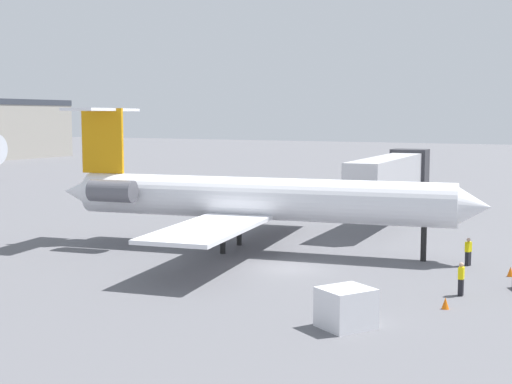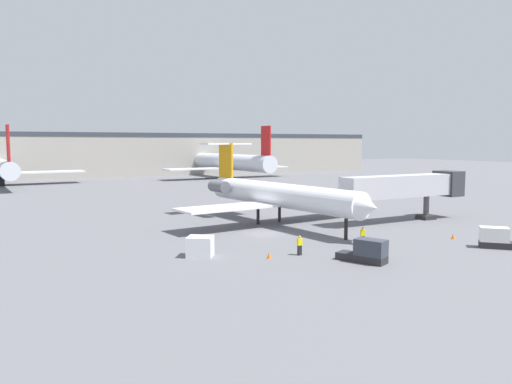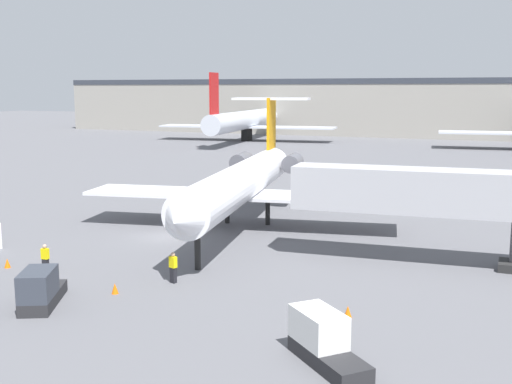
{
  "view_description": "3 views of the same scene",
  "coord_description": "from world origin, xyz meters",
  "px_view_note": "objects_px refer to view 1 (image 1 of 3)",
  "views": [
    {
      "loc": [
        -37.15,
        -18.28,
        8.93
      ],
      "look_at": [
        5.65,
        5.2,
        3.74
      ],
      "focal_mm": 49.95,
      "sensor_mm": 36.0,
      "label": 1
    },
    {
      "loc": [
        -22.32,
        -46.41,
        9.46
      ],
      "look_at": [
        1.61,
        5.39,
        3.85
      ],
      "focal_mm": 34.69,
      "sensor_mm": 36.0,
      "label": 2
    },
    {
      "loc": [
        22.45,
        -37.43,
        10.27
      ],
      "look_at": [
        5.98,
        1.98,
        3.25
      ],
      "focal_mm": 44.02,
      "sensor_mm": 36.0,
      "label": 3
    }
  ],
  "objects_px": {
    "regional_jet": "(247,197)",
    "traffic_cone_near": "(445,303)",
    "ground_crew_marshaller": "(461,279)",
    "jet_bridge": "(393,173)",
    "traffic_cone_far": "(510,272)",
    "ground_crew_loader": "(468,252)",
    "cargo_container_uld": "(346,308)"
  },
  "relations": [
    {
      "from": "regional_jet",
      "to": "jet_bridge",
      "type": "distance_m",
      "value": 16.84
    },
    {
      "from": "ground_crew_marshaller",
      "to": "cargo_container_uld",
      "type": "relative_size",
      "value": 0.62
    },
    {
      "from": "regional_jet",
      "to": "traffic_cone_far",
      "type": "relative_size",
      "value": 53.53
    },
    {
      "from": "ground_crew_marshaller",
      "to": "cargo_container_uld",
      "type": "bearing_deg",
      "value": 158.75
    },
    {
      "from": "jet_bridge",
      "to": "regional_jet",
      "type": "bearing_deg",
      "value": 163.61
    },
    {
      "from": "regional_jet",
      "to": "ground_crew_marshaller",
      "type": "distance_m",
      "value": 16.51
    },
    {
      "from": "cargo_container_uld",
      "to": "traffic_cone_far",
      "type": "relative_size",
      "value": 4.98
    },
    {
      "from": "ground_crew_loader",
      "to": "jet_bridge",
      "type": "bearing_deg",
      "value": 33.5
    },
    {
      "from": "ground_crew_marshaller",
      "to": "ground_crew_loader",
      "type": "bearing_deg",
      "value": 9.63
    },
    {
      "from": "jet_bridge",
      "to": "cargo_container_uld",
      "type": "xyz_separation_m",
      "value": [
        -29.42,
        -7.55,
        -3.42
      ]
    },
    {
      "from": "traffic_cone_near",
      "to": "regional_jet",
      "type": "bearing_deg",
      "value": 61.47
    },
    {
      "from": "ground_crew_marshaller",
      "to": "ground_crew_loader",
      "type": "distance_m",
      "value": 7.61
    },
    {
      "from": "regional_jet",
      "to": "traffic_cone_far",
      "type": "xyz_separation_m",
      "value": [
        0.24,
        -16.8,
        -3.29
      ]
    },
    {
      "from": "regional_jet",
      "to": "ground_crew_loader",
      "type": "distance_m",
      "value": 14.48
    },
    {
      "from": "regional_jet",
      "to": "cargo_container_uld",
      "type": "relative_size",
      "value": 10.76
    },
    {
      "from": "regional_jet",
      "to": "jet_bridge",
      "type": "xyz_separation_m",
      "value": [
        16.14,
        -4.75,
        0.71
      ]
    },
    {
      "from": "jet_bridge",
      "to": "traffic_cone_near",
      "type": "distance_m",
      "value": 26.93
    },
    {
      "from": "ground_crew_loader",
      "to": "traffic_cone_far",
      "type": "xyz_separation_m",
      "value": [
        -1.82,
        -2.73,
        -0.58
      ]
    },
    {
      "from": "jet_bridge",
      "to": "ground_crew_marshaller",
      "type": "distance_m",
      "value": 24.29
    },
    {
      "from": "regional_jet",
      "to": "ground_crew_loader",
      "type": "height_order",
      "value": "regional_jet"
    },
    {
      "from": "jet_bridge",
      "to": "ground_crew_marshaller",
      "type": "bearing_deg",
      "value": -153.86
    },
    {
      "from": "regional_jet",
      "to": "ground_crew_marshaller",
      "type": "bearing_deg",
      "value": -109.53
    },
    {
      "from": "regional_jet",
      "to": "traffic_cone_near",
      "type": "height_order",
      "value": "regional_jet"
    },
    {
      "from": "regional_jet",
      "to": "traffic_cone_near",
      "type": "bearing_deg",
      "value": -118.53
    },
    {
      "from": "cargo_container_uld",
      "to": "traffic_cone_near",
      "type": "distance_m",
      "value": 5.82
    },
    {
      "from": "traffic_cone_far",
      "to": "ground_crew_marshaller",
      "type": "bearing_deg",
      "value": 165.63
    },
    {
      "from": "regional_jet",
      "to": "traffic_cone_near",
      "type": "relative_size",
      "value": 53.53
    },
    {
      "from": "ground_crew_loader",
      "to": "traffic_cone_near",
      "type": "bearing_deg",
      "value": -173.29
    },
    {
      "from": "ground_crew_marshaller",
      "to": "cargo_container_uld",
      "type": "height_order",
      "value": "cargo_container_uld"
    },
    {
      "from": "ground_crew_loader",
      "to": "cargo_container_uld",
      "type": "bearing_deg",
      "value": 173.41
    },
    {
      "from": "ground_crew_marshaller",
      "to": "traffic_cone_far",
      "type": "bearing_deg",
      "value": -14.37
    },
    {
      "from": "jet_bridge",
      "to": "cargo_container_uld",
      "type": "bearing_deg",
      "value": -165.61
    }
  ]
}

